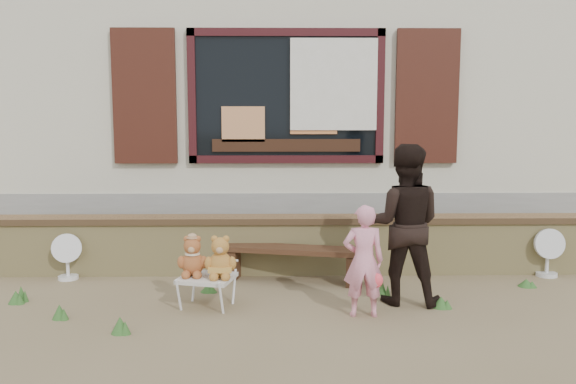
{
  "coord_description": "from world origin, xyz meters",
  "views": [
    {
      "loc": [
        -0.11,
        -5.9,
        1.86
      ],
      "look_at": [
        0.0,
        0.6,
        1.0
      ],
      "focal_mm": 38.0,
      "sensor_mm": 36.0,
      "label": 1
    }
  ],
  "objects_px": {
    "bench": "(292,256)",
    "teddy_bear_left": "(193,255)",
    "folding_chair": "(207,279)",
    "teddy_bear_right": "(220,256)",
    "adult": "(404,224)",
    "child": "(364,261)"
  },
  "relations": [
    {
      "from": "bench",
      "to": "teddy_bear_left",
      "type": "xyz_separation_m",
      "value": [
        -0.97,
        -0.85,
        0.22
      ]
    },
    {
      "from": "folding_chair",
      "to": "teddy_bear_left",
      "type": "distance_m",
      "value": 0.27
    },
    {
      "from": "teddy_bear_right",
      "to": "teddy_bear_left",
      "type": "bearing_deg",
      "value": 180.0
    },
    {
      "from": "folding_chair",
      "to": "teddy_bear_left",
      "type": "bearing_deg",
      "value": 180.0
    },
    {
      "from": "teddy_bear_right",
      "to": "adult",
      "type": "distance_m",
      "value": 1.79
    },
    {
      "from": "child",
      "to": "adult",
      "type": "relative_size",
      "value": 0.66
    },
    {
      "from": "folding_chair",
      "to": "teddy_bear_right",
      "type": "distance_m",
      "value": 0.27
    },
    {
      "from": "folding_chair",
      "to": "adult",
      "type": "distance_m",
      "value": 1.97
    },
    {
      "from": "teddy_bear_right",
      "to": "child",
      "type": "xyz_separation_m",
      "value": [
        1.32,
        -0.24,
        0.01
      ]
    },
    {
      "from": "teddy_bear_left",
      "to": "adult",
      "type": "xyz_separation_m",
      "value": [
        2.04,
        0.09,
        0.28
      ]
    },
    {
      "from": "folding_chair",
      "to": "child",
      "type": "relative_size",
      "value": 0.56
    },
    {
      "from": "bench",
      "to": "teddy_bear_left",
      "type": "height_order",
      "value": "teddy_bear_left"
    },
    {
      "from": "adult",
      "to": "child",
      "type": "bearing_deg",
      "value": 54.43
    },
    {
      "from": "teddy_bear_right",
      "to": "child",
      "type": "height_order",
      "value": "child"
    },
    {
      "from": "bench",
      "to": "adult",
      "type": "relative_size",
      "value": 0.99
    },
    {
      "from": "bench",
      "to": "adult",
      "type": "distance_m",
      "value": 1.4
    },
    {
      "from": "teddy_bear_left",
      "to": "folding_chair",
      "type": "bearing_deg",
      "value": 0.0
    },
    {
      "from": "teddy_bear_left",
      "to": "child",
      "type": "height_order",
      "value": "child"
    },
    {
      "from": "adult",
      "to": "folding_chair",
      "type": "bearing_deg",
      "value": 16.34
    },
    {
      "from": "bench",
      "to": "teddy_bear_left",
      "type": "distance_m",
      "value": 1.31
    },
    {
      "from": "folding_chair",
      "to": "child",
      "type": "xyz_separation_m",
      "value": [
        1.46,
        -0.27,
        0.24
      ]
    },
    {
      "from": "folding_chair",
      "to": "adult",
      "type": "xyz_separation_m",
      "value": [
        1.9,
        0.12,
        0.5
      ]
    }
  ]
}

